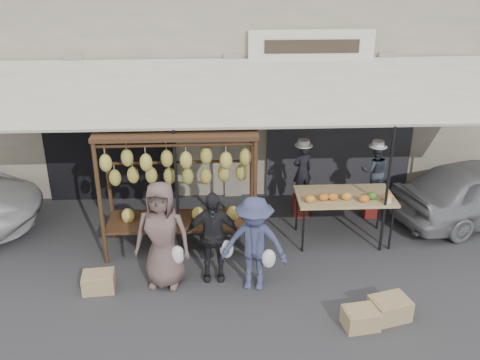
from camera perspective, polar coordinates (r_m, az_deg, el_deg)
The scene contains 16 objects.
ground_plane at distance 8.45m, azimuth 0.12°, elevation -12.06°, with size 90.00×90.00×0.00m, color #2D2D30.
shophouse at distance 13.34m, azimuth -1.33°, elevation 18.57°, with size 24.00×6.15×7.30m.
awning at distance 9.38m, azimuth -0.51°, elevation 9.33°, with size 10.00×2.35×2.92m.
banana_rack at distance 8.85m, azimuth -6.64°, elevation 1.24°, with size 2.60×0.90×2.24m.
produce_table at distance 9.53m, azimuth 11.18°, elevation -1.86°, with size 1.70×0.90×1.04m.
vendor_left at distance 10.29m, azimuth 6.67°, elevation 1.01°, with size 0.40×0.26×1.09m, color black.
vendor_right at distance 10.51m, azimuth 14.21°, elevation 0.91°, with size 0.52×0.41×1.08m, color #313844.
customer_left at distance 8.29m, azimuth -8.29°, elevation -5.85°, with size 0.86×0.56×1.75m, color brown.
customer_mid at distance 8.42m, azimuth -2.97°, elevation -6.03°, with size 0.89×0.37×1.51m, color black.
customer_right at distance 8.17m, azimuth 1.53°, elevation -6.86°, with size 1.01×0.58×1.56m, color #383E61.
stool_left at distance 10.61m, azimuth 6.47°, elevation -2.71°, with size 0.29×0.29×0.41m, color maroon.
stool_right at distance 10.82m, azimuth 13.80°, elevation -2.71°, with size 0.30×0.30×0.42m, color maroon.
crate_near_a at distance 7.95m, azimuth 12.76°, elevation -14.18°, with size 0.48×0.37×0.29m, color tan.
crate_near_b at distance 8.19m, azimuth 15.68°, elevation -13.06°, with size 0.53×0.41×0.32m, color tan.
crate_far at distance 8.74m, azimuth -14.84°, elevation -10.45°, with size 0.48×0.37×0.29m, color tan.
sedan at distance 11.24m, azimuth 24.26°, elevation -1.02°, with size 1.41×3.50×1.19m, color gray.
Camera 1 is at (-0.34, -6.77, 5.04)m, focal length 40.00 mm.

